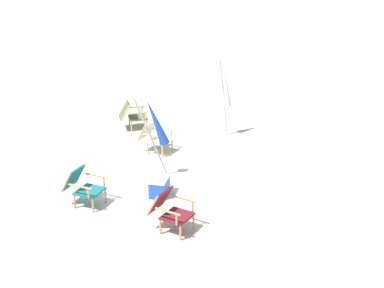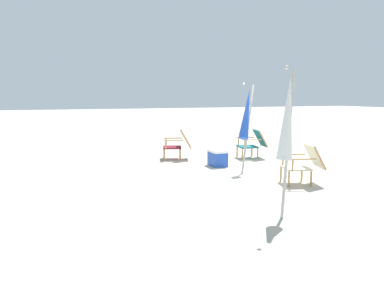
% 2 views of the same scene
% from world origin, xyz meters
% --- Properties ---
extents(ground_plane, '(80.00, 80.00, 0.00)m').
position_xyz_m(ground_plane, '(0.00, 0.00, 0.00)').
color(ground_plane, '#B7AF9E').
extents(beach_chair_mid_center, '(0.85, 0.94, 0.78)m').
position_xyz_m(beach_chair_mid_center, '(-2.93, -1.25, 0.42)').
color(beach_chair_mid_center, '#515B33').
rests_on(beach_chair_mid_center, ground).
extents(beach_chair_front_left, '(0.71, 0.85, 0.78)m').
position_xyz_m(beach_chair_front_left, '(1.56, -0.80, 0.42)').
color(beach_chair_front_left, '#196066').
rests_on(beach_chair_front_left, ground).
extents(beach_chair_back_right, '(0.78, 0.90, 0.78)m').
position_xyz_m(beach_chair_back_right, '(2.15, 1.17, 0.42)').
color(beach_chair_back_right, maroon).
rests_on(beach_chair_back_right, ground).
extents(beach_chair_front_right, '(0.76, 0.88, 0.79)m').
position_xyz_m(beach_chair_front_right, '(-1.45, -0.17, 0.42)').
color(beach_chair_front_right, beige).
rests_on(beach_chair_front_right, ground).
extents(umbrella_furled_blue, '(0.68, 0.70, 1.99)m').
position_xyz_m(umbrella_furled_blue, '(-0.01, 0.31, 1.30)').
color(umbrella_furled_blue, '#B7B2A8').
rests_on(umbrella_furled_blue, ground).
extents(umbrella_furled_white, '(0.37, 0.42, 2.12)m').
position_xyz_m(umbrella_furled_white, '(-3.00, 1.37, 1.39)').
color(umbrella_furled_white, '#B7B2A8').
rests_on(umbrella_furled_white, ground).
extents(cooler_box, '(0.49, 0.35, 0.40)m').
position_xyz_m(cooler_box, '(0.85, 0.61, 0.20)').
color(cooler_box, blue).
rests_on(cooler_box, ground).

